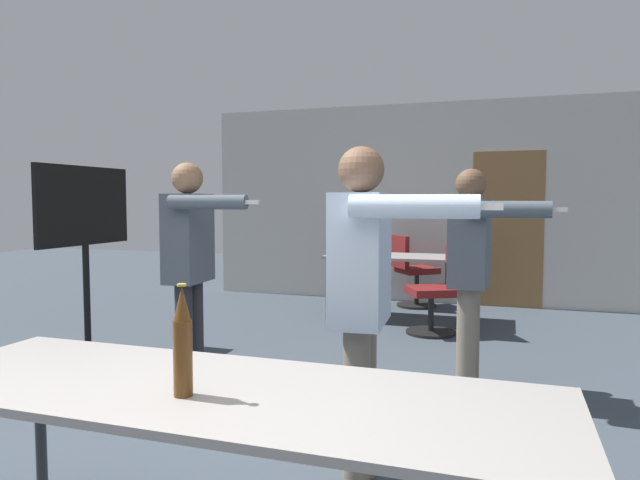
# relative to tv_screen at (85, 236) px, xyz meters

# --- Properties ---
(back_wall) EXTENTS (6.17, 0.12, 2.73)m
(back_wall) POSITION_rel_tv_screen_xyz_m (2.56, 3.70, 0.27)
(back_wall) COLOR beige
(back_wall) RESTS_ON ground_plane
(conference_table_near) EXTENTS (2.37, 0.78, 0.76)m
(conference_table_near) POSITION_rel_tv_screen_xyz_m (2.71, -2.49, -0.39)
(conference_table_near) COLOR gray
(conference_table_near) RESTS_ON ground_plane
(conference_table_far) EXTENTS (1.64, 0.75, 0.76)m
(conference_table_far) POSITION_rel_tv_screen_xyz_m (2.40, 2.42, -0.41)
(conference_table_far) COLOR gray
(conference_table_far) RESTS_ON ground_plane
(tv_screen) EXTENTS (0.44, 1.15, 1.72)m
(tv_screen) POSITION_rel_tv_screen_xyz_m (0.00, 0.00, 0.00)
(tv_screen) COLOR black
(tv_screen) RESTS_ON ground_plane
(person_center_tall) EXTENTS (0.79, 0.60, 1.68)m
(person_center_tall) POSITION_rel_tv_screen_xyz_m (1.46, -0.61, -0.07)
(person_center_tall) COLOR #28282D
(person_center_tall) RESTS_ON ground_plane
(person_far_watching) EXTENTS (0.76, 0.71, 1.63)m
(person_far_watching) POSITION_rel_tv_screen_xyz_m (3.40, -0.00, -0.11)
(person_far_watching) COLOR slate
(person_far_watching) RESTS_ON ground_plane
(person_right_polo) EXTENTS (0.79, 0.64, 1.67)m
(person_right_polo) POSITION_rel_tv_screen_xyz_m (2.98, -1.55, -0.08)
(person_right_polo) COLOR slate
(person_right_polo) RESTS_ON ground_plane
(office_chair_mid_tucked) EXTENTS (0.66, 0.63, 0.91)m
(office_chair_mid_tucked) POSITION_rel_tv_screen_xyz_m (2.96, 1.83, -0.66)
(office_chair_mid_tucked) COLOR black
(office_chair_mid_tucked) RESTS_ON ground_plane
(office_chair_far_left) EXTENTS (0.69, 0.67, 0.95)m
(office_chair_far_left) POSITION_rel_tv_screen_xyz_m (2.45, 3.26, -0.64)
(office_chair_far_left) COLOR black
(office_chair_far_left) RESTS_ON ground_plane
(beer_bottle) EXTENTS (0.06, 0.06, 0.38)m
(beer_bottle) POSITION_rel_tv_screen_xyz_m (2.63, -2.60, -0.15)
(beer_bottle) COLOR #563314
(beer_bottle) RESTS_ON conference_table_near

